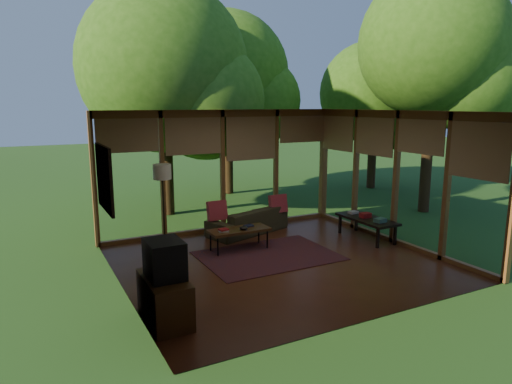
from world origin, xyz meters
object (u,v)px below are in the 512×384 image
floor_lamp (162,176)px  coffee_table (239,231)px  side_console (367,220)px  media_cabinet (165,299)px  television (165,259)px  sofa (248,221)px

floor_lamp → coffee_table: (1.20, -1.02, -1.01)m
floor_lamp → side_console: bearing=-22.2°
media_cabinet → side_console: 5.15m
coffee_table → media_cabinet: bearing=-133.9°
television → coffee_table: 3.12m
floor_lamp → coffee_table: size_ratio=1.38×
television → floor_lamp: floor_lamp is taller
media_cabinet → side_console: bearing=18.9°
media_cabinet → coffee_table: (2.15, 2.24, 0.09)m
sofa → media_cabinet: (-2.84, -3.25, 0.02)m
media_cabinet → television: size_ratio=1.82×
sofa → media_cabinet: media_cabinet is taller
television → side_console: bearing=18.9°
television → sofa: bearing=49.0°
sofa → media_cabinet: size_ratio=1.89×
television → floor_lamp: 3.44m
side_console → television: bearing=-161.1°
sofa → coffee_table: sofa is taller
coffee_table → side_console: 2.78m
floor_lamp → sofa: bearing=-0.4°
sofa → floor_lamp: 2.20m
sofa → television: bearing=31.3°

